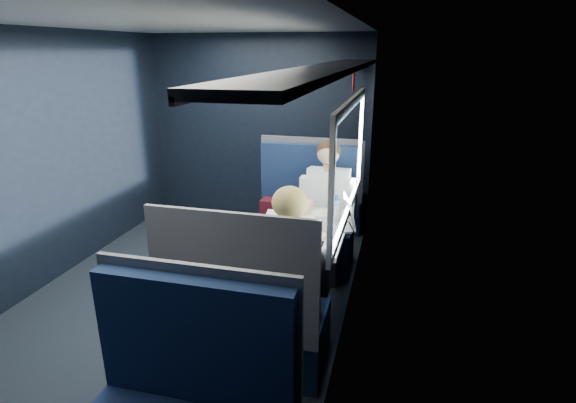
% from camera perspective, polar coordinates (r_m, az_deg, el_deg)
% --- Properties ---
extents(ground, '(2.80, 4.20, 0.01)m').
position_cam_1_polar(ground, '(4.29, -11.96, -11.19)').
color(ground, black).
extents(room_shell, '(3.00, 4.40, 2.40)m').
position_cam_1_polar(room_shell, '(3.78, -13.15, 8.65)').
color(room_shell, black).
rests_on(room_shell, ground).
extents(table, '(0.62, 1.00, 0.74)m').
position_cam_1_polar(table, '(3.68, 2.01, -4.39)').
color(table, '#54565E').
rests_on(table, ground).
extents(seat_bay_near, '(1.04, 0.62, 1.26)m').
position_cam_1_polar(seat_bay_near, '(4.60, 1.94, -2.80)').
color(seat_bay_near, '#0D1A3B').
rests_on(seat_bay_near, ground).
extents(seat_bay_far, '(1.04, 0.62, 1.26)m').
position_cam_1_polar(seat_bay_far, '(3.10, -5.02, -14.53)').
color(seat_bay_far, '#0D1A3B').
rests_on(seat_bay_far, ground).
extents(seat_row_front, '(1.04, 0.51, 1.16)m').
position_cam_1_polar(seat_row_front, '(5.45, 4.10, 0.57)').
color(seat_row_front, '#0D1A3B').
rests_on(seat_row_front, ground).
extents(man, '(0.53, 0.56, 1.32)m').
position_cam_1_polar(man, '(4.29, 4.88, -0.22)').
color(man, black).
rests_on(man, ground).
extents(woman, '(0.53, 0.56, 1.32)m').
position_cam_1_polar(woman, '(3.01, 0.41, -8.53)').
color(woman, black).
rests_on(woman, ground).
extents(papers, '(0.60, 0.79, 0.01)m').
position_cam_1_polar(papers, '(3.68, 0.55, -3.02)').
color(papers, white).
rests_on(papers, table).
extents(laptop, '(0.36, 0.41, 0.26)m').
position_cam_1_polar(laptop, '(3.67, 6.70, -2.11)').
color(laptop, silver).
rests_on(laptop, table).
extents(bottle_small, '(0.07, 0.07, 0.23)m').
position_cam_1_polar(bottle_small, '(3.76, 6.15, -1.07)').
color(bottle_small, silver).
rests_on(bottle_small, table).
extents(cup, '(0.08, 0.08, 0.10)m').
position_cam_1_polar(cup, '(3.88, 5.73, -1.23)').
color(cup, white).
rests_on(cup, table).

